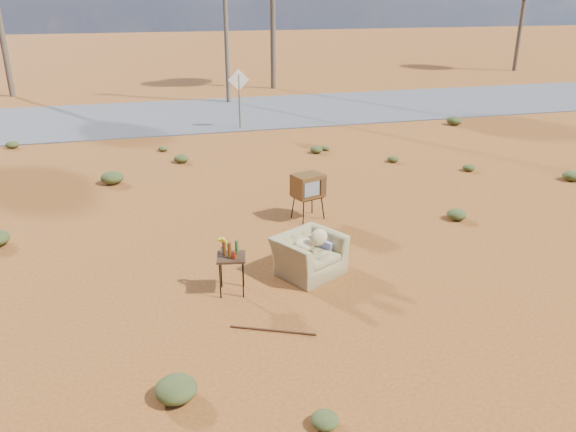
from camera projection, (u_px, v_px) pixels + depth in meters
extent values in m
plane|color=#98531E|center=(283.00, 282.00, 9.89)|extent=(140.00, 140.00, 0.00)
cube|color=#565659|center=(191.00, 115.00, 23.33)|extent=(140.00, 7.00, 0.04)
imported|color=#928150|center=(309.00, 249.00, 10.01)|extent=(1.33, 1.17, 0.98)
ellipsoid|color=#E0C489|center=(305.00, 245.00, 9.98)|extent=(0.35, 0.35, 0.21)
ellipsoid|color=#E0C489|center=(319.00, 237.00, 9.81)|extent=(0.31, 0.16, 0.31)
cube|color=#213E98|center=(324.00, 249.00, 10.48)|extent=(0.76, 0.86, 0.57)
cube|color=black|center=(308.00, 197.00, 12.46)|extent=(0.68, 0.60, 0.03)
cylinder|color=black|center=(303.00, 213.00, 12.27)|extent=(0.03, 0.03, 0.52)
cylinder|color=black|center=(323.00, 208.00, 12.54)|extent=(0.03, 0.03, 0.52)
cylinder|color=black|center=(293.00, 207.00, 12.58)|extent=(0.03, 0.03, 0.52)
cylinder|color=black|center=(312.00, 203.00, 12.85)|extent=(0.03, 0.03, 0.52)
cube|color=brown|center=(308.00, 185.00, 12.36)|extent=(0.77, 0.68, 0.50)
cube|color=gray|center=(312.00, 189.00, 12.12)|extent=(0.37, 0.14, 0.31)
cube|color=#472D19|center=(323.00, 187.00, 12.28)|extent=(0.15, 0.07, 0.36)
cube|color=#372214|center=(231.00, 257.00, 9.30)|extent=(0.55, 0.55, 0.04)
cylinder|color=black|center=(220.00, 280.00, 9.24)|extent=(0.02, 0.02, 0.66)
cylinder|color=black|center=(243.00, 280.00, 9.26)|extent=(0.02, 0.02, 0.66)
cylinder|color=black|center=(221.00, 270.00, 9.59)|extent=(0.02, 0.02, 0.66)
cylinder|color=black|center=(243.00, 269.00, 9.61)|extent=(0.02, 0.02, 0.66)
cylinder|color=#4F280D|center=(224.00, 248.00, 9.29)|extent=(0.07, 0.07, 0.24)
cylinder|color=#4F280D|center=(230.00, 251.00, 9.17)|extent=(0.06, 0.06, 0.26)
cylinder|color=#225022|center=(237.00, 247.00, 9.35)|extent=(0.06, 0.06, 0.23)
cylinder|color=red|center=(234.00, 255.00, 9.19)|extent=(0.06, 0.06, 0.12)
cylinder|color=silver|center=(223.00, 249.00, 9.39)|extent=(0.08, 0.08, 0.13)
ellipsoid|color=yellow|center=(222.00, 241.00, 9.33)|extent=(0.15, 0.15, 0.11)
cylinder|color=#502815|center=(273.00, 330.00, 8.43)|extent=(1.21, 0.59, 0.04)
cylinder|color=brown|center=(239.00, 102.00, 20.64)|extent=(0.06, 0.06, 2.00)
cube|color=silver|center=(239.00, 80.00, 20.35)|extent=(0.78, 0.04, 0.78)
cylinder|color=brown|center=(1.00, 32.00, 26.55)|extent=(0.28, 0.28, 6.00)
cylinder|color=brown|center=(273.00, 19.00, 28.64)|extent=(0.28, 0.28, 7.00)
cylinder|color=brown|center=(522.00, 18.00, 35.57)|extent=(0.28, 0.28, 6.50)
cylinder|color=brown|center=(225.00, 11.00, 24.59)|extent=(0.20, 0.20, 8.00)
ellipsoid|color=#3F4D21|center=(457.00, 214.00, 12.56)|extent=(0.44, 0.44, 0.24)
ellipsoid|color=#3F4D21|center=(112.00, 178.00, 14.92)|extent=(0.60, 0.60, 0.33)
ellipsoid|color=#3F4D21|center=(469.00, 168.00, 16.00)|extent=(0.36, 0.36, 0.20)
ellipsoid|color=#3F4D21|center=(316.00, 150.00, 17.80)|extent=(0.40, 0.40, 0.22)
ellipsoid|color=#3F4D21|center=(163.00, 149.00, 18.01)|extent=(0.30, 0.30, 0.17)
ellipsoid|color=#3F4D21|center=(571.00, 176.00, 15.18)|extent=(0.48, 0.48, 0.26)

